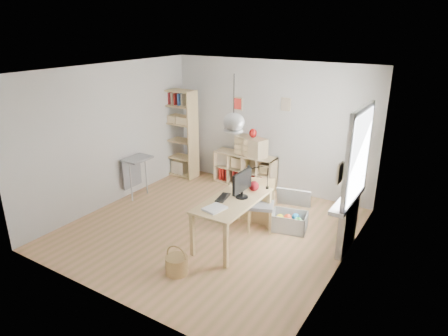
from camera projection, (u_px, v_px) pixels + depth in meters
The scene contains 20 objects.
ground at pixel (210, 228), 6.96m from camera, with size 4.50×4.50×0.00m, color tan.
room_shell at pixel (234, 122), 5.88m from camera, with size 4.50×4.50×4.50m.
window_unit at pixel (359, 156), 5.80m from camera, with size 0.07×1.16×1.46m.
radiator at pixel (348, 226), 6.21m from camera, with size 0.10×0.80×0.80m, color silver.
windowsill at pixel (348, 200), 6.09m from camera, with size 0.22×1.20×0.06m, color white.
desk at pixel (233, 205), 6.34m from camera, with size 0.70×1.50×0.75m.
cube_shelf at pixel (245, 172), 8.75m from camera, with size 1.40×0.38×0.72m.
tall_bookshelf at pixel (179, 130), 9.04m from camera, with size 0.80×0.38×2.00m.
side_table at pixel (135, 166), 8.03m from camera, with size 0.40×0.55×0.85m.
chair at pixel (261, 201), 6.84m from camera, with size 0.55×0.55×0.87m.
wicker_basket at pixel (177, 264), 5.67m from camera, with size 0.33×0.32×0.45m.
storage_chest at pixel (290, 217), 6.91m from camera, with size 0.74×0.80×0.64m.
monitor at pixel (242, 183), 6.29m from camera, with size 0.20×0.51×0.44m.
keyboard at pixel (223, 198), 6.35m from camera, with size 0.14×0.37×0.02m, color black.
task_lamp at pixel (257, 173), 6.67m from camera, with size 0.37×0.14×0.39m.
yarn_ball at pixel (254, 186), 6.60m from camera, with size 0.17×0.17×0.17m, color #510A0E.
paper_tray at pixel (215, 208), 5.96m from camera, with size 0.26×0.32×0.03m, color white.
drawer_chest at pixel (251, 146), 8.43m from camera, with size 0.69×0.32×0.39m, color beige.
red_vase at pixel (253, 133), 8.31m from camera, with size 0.16×0.16×0.19m, color maroon.
potted_plant at pixel (354, 180), 6.29m from camera, with size 0.34×0.30×0.38m, color #356525.
Camera 1 is at (3.48, -5.11, 3.38)m, focal length 32.00 mm.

